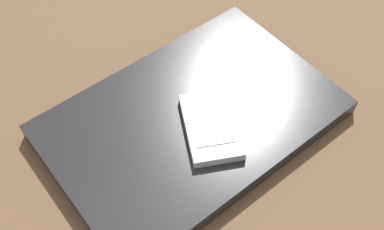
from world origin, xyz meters
TOP-DOWN VIEW (x-y plane):
  - desk_surface at (0.00, 0.00)cm, footprint 120.00×80.00cm
  - laptop_closed at (-2.78, -3.62)cm, footprint 39.02×29.90cm
  - cell_phone_on_laptop at (-3.74, -0.54)cm, footprint 8.52×11.19cm

SIDE VIEW (x-z plane):
  - desk_surface at x=0.00cm, z-range 0.00..3.00cm
  - laptop_closed at x=-2.78cm, z-range 3.00..5.29cm
  - cell_phone_on_laptop at x=-3.74cm, z-range 5.25..6.57cm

